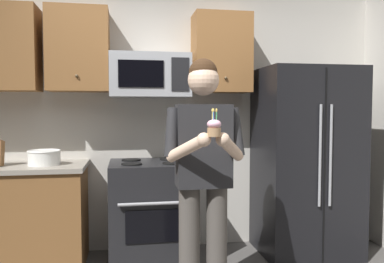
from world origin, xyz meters
The scene contains 9 objects.
wall_back centered at (0.00, 1.75, 1.30)m, with size 4.40×0.10×2.60m, color beige.
oven_range centered at (-0.15, 1.36, 0.46)m, with size 0.76×0.70×0.93m.
microwave centered at (-0.15, 1.48, 1.72)m, with size 0.74×0.41×0.40m.
refrigerator centered at (1.35, 1.32, 0.90)m, with size 0.90×0.75×1.80m.
cabinet_row_upper centered at (-0.72, 1.53, 1.95)m, with size 2.78×0.36×0.76m.
counter_left centered at (-1.45, 1.38, 0.46)m, with size 1.44×0.66×0.92m.
bowl_large_white centered at (-1.08, 1.34, 0.99)m, with size 0.28×0.28×0.13m.
person centered at (0.16, 0.46, 1.00)m, with size 0.60×0.48×1.76m.
cupcake centered at (0.16, 0.13, 1.29)m, with size 0.09×0.09×0.17m.
Camera 1 is at (-0.37, -2.20, 1.40)m, focal length 36.29 mm.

